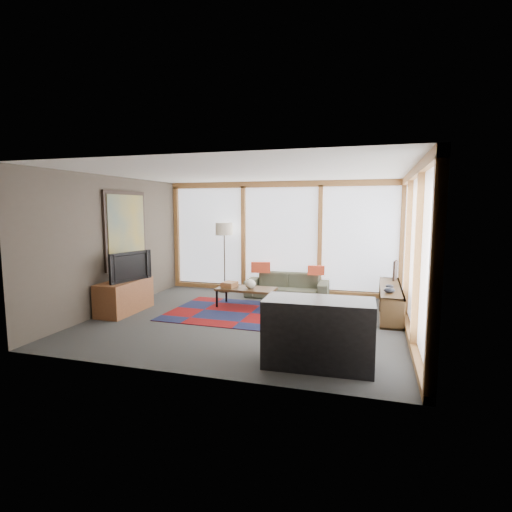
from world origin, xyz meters
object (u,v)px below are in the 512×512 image
(floor_lamp, at_px, (224,258))
(tv_console, at_px, (125,296))
(television, at_px, (127,266))
(sofa, at_px, (287,285))
(bookshelf, at_px, (390,300))
(coffee_table, at_px, (246,297))
(bar_counter, at_px, (319,333))

(floor_lamp, height_order, tv_console, floor_lamp)
(floor_lamp, height_order, television, floor_lamp)
(tv_console, bearing_deg, floor_lamp, 63.23)
(sofa, relative_size, bookshelf, 0.87)
(tv_console, bearing_deg, coffee_table, 26.60)
(bookshelf, xyz_separation_m, bar_counter, (-0.96, -2.86, 0.17))
(coffee_table, bearing_deg, floor_lamp, 127.23)
(floor_lamp, bearing_deg, bookshelf, -15.33)
(television, bearing_deg, tv_console, 111.10)
(floor_lamp, xyz_separation_m, television, (-1.08, -2.29, 0.07))
(floor_lamp, height_order, bar_counter, floor_lamp)
(floor_lamp, distance_m, tv_console, 2.63)
(tv_console, xyz_separation_m, television, (0.08, 0.01, 0.59))
(sofa, distance_m, coffee_table, 1.25)
(coffee_table, distance_m, bar_counter, 3.20)
(floor_lamp, height_order, coffee_table, floor_lamp)
(tv_console, height_order, bar_counter, bar_counter)
(coffee_table, bearing_deg, sofa, 61.39)
(coffee_table, distance_m, tv_console, 2.36)
(sofa, bearing_deg, coffee_table, -120.58)
(sofa, height_order, bar_counter, bar_counter)
(coffee_table, height_order, tv_console, tv_console)
(tv_console, xyz_separation_m, bar_counter, (3.91, -1.57, 0.12))
(sofa, xyz_separation_m, bar_counter, (1.20, -3.73, 0.16))
(bookshelf, bearing_deg, coffee_table, -175.25)
(floor_lamp, xyz_separation_m, tv_console, (-1.16, -2.30, -0.51))
(television, xyz_separation_m, bar_counter, (3.83, -1.58, -0.46))
(bookshelf, distance_m, television, 5.00)
(sofa, height_order, floor_lamp, floor_lamp)
(television, bearing_deg, bar_counter, -97.49)
(television, height_order, bar_counter, television)
(bar_counter, bearing_deg, bookshelf, 69.49)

